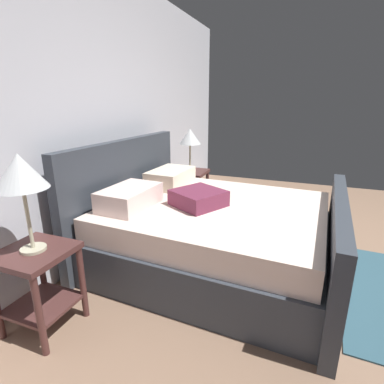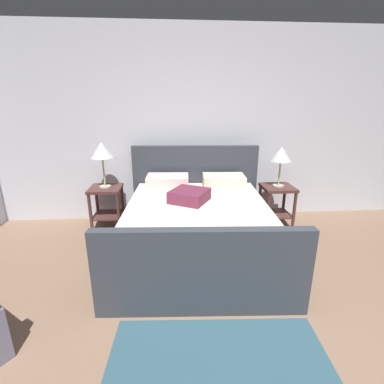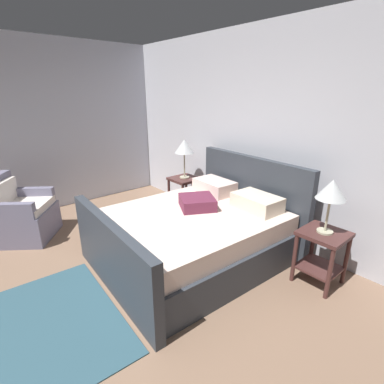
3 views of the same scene
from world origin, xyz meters
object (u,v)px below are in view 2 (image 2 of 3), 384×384
(nightstand_left, at_px, (107,200))
(table_lamp_left, at_px, (102,151))
(bed, at_px, (197,225))
(table_lamp_right, at_px, (281,155))
(nightstand_right, at_px, (277,199))

(nightstand_left, relative_size, table_lamp_left, 0.94)
(bed, xyz_separation_m, nightstand_left, (-1.23, 0.83, 0.05))
(bed, xyz_separation_m, table_lamp_right, (1.23, 0.69, 0.70))
(bed, relative_size, nightstand_right, 3.70)
(nightstand_right, relative_size, table_lamp_left, 0.94)
(nightstand_right, distance_m, table_lamp_left, 2.56)
(nightstand_right, relative_size, nightstand_left, 1.00)
(table_lamp_left, bearing_deg, bed, -34.09)
(nightstand_left, bearing_deg, bed, -34.09)
(nightstand_right, distance_m, table_lamp_right, 0.65)
(bed, distance_m, nightstand_left, 1.49)
(table_lamp_right, relative_size, nightstand_left, 0.94)
(nightstand_right, height_order, table_lamp_right, table_lamp_right)
(table_lamp_right, height_order, table_lamp_left, table_lamp_left)
(bed, distance_m, nightstand_right, 1.41)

